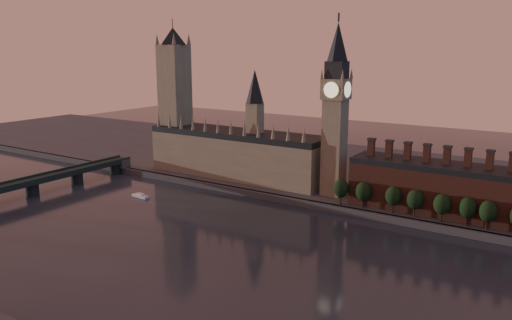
# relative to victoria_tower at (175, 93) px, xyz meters

# --- Properties ---
(ground) EXTENTS (900.00, 900.00, 0.00)m
(ground) POSITION_rel_victoria_tower_xyz_m (120.00, -115.00, -59.09)
(ground) COLOR black
(ground) RESTS_ON ground
(north_bank) EXTENTS (900.00, 182.00, 4.00)m
(north_bank) POSITION_rel_victoria_tower_xyz_m (120.00, 63.04, -57.09)
(north_bank) COLOR #434448
(north_bank) RESTS_ON ground
(palace_of_westminster) EXTENTS (130.00, 30.30, 74.00)m
(palace_of_westminster) POSITION_rel_victoria_tower_xyz_m (55.59, -0.09, -37.46)
(palace_of_westminster) COLOR gray
(palace_of_westminster) RESTS_ON north_bank
(victoria_tower) EXTENTS (24.00, 24.00, 108.00)m
(victoria_tower) POSITION_rel_victoria_tower_xyz_m (0.00, 0.00, 0.00)
(victoria_tower) COLOR gray
(victoria_tower) RESTS_ON north_bank
(big_ben) EXTENTS (15.00, 15.00, 107.00)m
(big_ben) POSITION_rel_victoria_tower_xyz_m (130.00, -5.00, -2.26)
(big_ben) COLOR gray
(big_ben) RESTS_ON north_bank
(chimney_block) EXTENTS (110.00, 25.00, 37.00)m
(chimney_block) POSITION_rel_victoria_tower_xyz_m (200.00, -5.00, -41.27)
(chimney_block) COLOR brown
(chimney_block) RESTS_ON north_bank
(embankment_tree_0) EXTENTS (8.60, 8.60, 14.88)m
(embankment_tree_0) POSITION_rel_victoria_tower_xyz_m (142.18, -21.28, -45.62)
(embankment_tree_0) COLOR black
(embankment_tree_0) RESTS_ON north_bank
(embankment_tree_1) EXTENTS (8.60, 8.60, 14.88)m
(embankment_tree_1) POSITION_rel_victoria_tower_xyz_m (155.23, -20.51, -45.62)
(embankment_tree_1) COLOR black
(embankment_tree_1) RESTS_ON north_bank
(embankment_tree_2) EXTENTS (8.60, 8.60, 14.88)m
(embankment_tree_2) POSITION_rel_victoria_tower_xyz_m (172.03, -20.01, -45.62)
(embankment_tree_2) COLOR black
(embankment_tree_2) RESTS_ON north_bank
(embankment_tree_3) EXTENTS (8.60, 8.60, 14.88)m
(embankment_tree_3) POSITION_rel_victoria_tower_xyz_m (183.69, -20.27, -45.62)
(embankment_tree_3) COLOR black
(embankment_tree_3) RESTS_ON north_bank
(embankment_tree_4) EXTENTS (8.60, 8.60, 14.88)m
(embankment_tree_4) POSITION_rel_victoria_tower_xyz_m (197.61, -21.06, -45.62)
(embankment_tree_4) COLOR black
(embankment_tree_4) RESTS_ON north_bank
(embankment_tree_5) EXTENTS (8.60, 8.60, 14.88)m
(embankment_tree_5) POSITION_rel_victoria_tower_xyz_m (209.64, -20.17, -45.62)
(embankment_tree_5) COLOR black
(embankment_tree_5) RESTS_ON north_bank
(embankment_tree_6) EXTENTS (8.60, 8.60, 14.88)m
(embankment_tree_6) POSITION_rel_victoria_tower_xyz_m (219.12, -20.64, -45.62)
(embankment_tree_6) COLOR black
(embankment_tree_6) RESTS_ON north_bank
(westminster_bridge) EXTENTS (14.00, 200.00, 11.55)m
(westminster_bridge) POSITION_rel_victoria_tower_xyz_m (-35.00, -117.70, -51.65)
(westminster_bridge) COLOR #1B2926
(westminster_bridge) RESTS_ON ground
(river_boat) EXTENTS (12.77, 4.50, 2.51)m
(river_boat) POSITION_rel_victoria_tower_xyz_m (25.83, -64.07, -58.13)
(river_boat) COLOR silver
(river_boat) RESTS_ON ground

